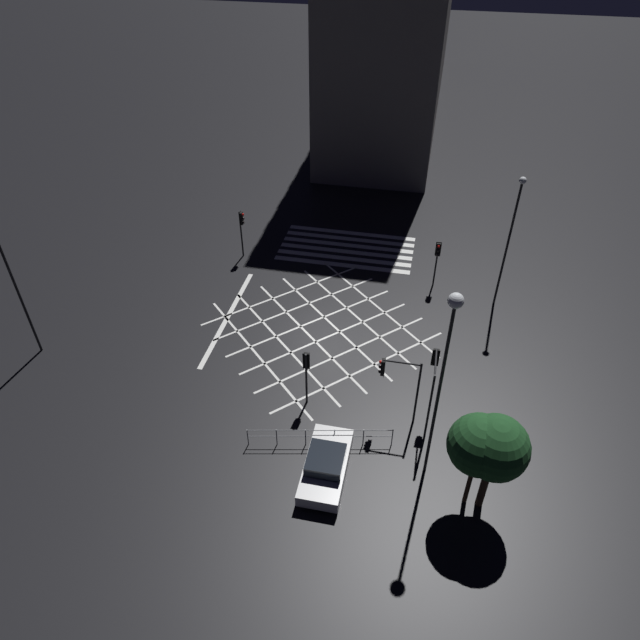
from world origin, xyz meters
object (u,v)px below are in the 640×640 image
traffic_light_nw_cross (433,377)px  street_lamp_west (2,252)px  street_lamp_far (511,229)px  street_tree_far (495,448)px  street_tree_near (479,445)px  waiting_car (326,465)px  traffic_light_nw_main (398,377)px  traffic_light_median_north (307,367)px  traffic_light_se_main (242,225)px  street_lamp_east (447,349)px  traffic_light_sw_cross (437,255)px

traffic_light_nw_cross → street_lamp_west: size_ratio=0.46×
street_lamp_far → street_tree_far: size_ratio=1.65×
street_tree_near → waiting_car: size_ratio=1.20×
traffic_light_nw_main → waiting_car: (2.67, 3.95, -2.29)m
traffic_light_median_north → street_lamp_far: street_lamp_far is taller
traffic_light_nw_cross → street_lamp_far: bearing=-18.4°
traffic_light_se_main → traffic_light_median_north: bearing=-59.6°
street_lamp_west → waiting_car: (-17.71, 4.96, -6.00)m
street_lamp_west → street_tree_near: bearing=167.9°
waiting_car → traffic_light_nw_main: bearing=-34.0°
street_tree_near → traffic_light_se_main: bearing=-47.9°
waiting_car → street_lamp_east: bearing=-75.8°
traffic_light_se_main → street_lamp_west: 15.27m
street_lamp_far → street_tree_far: 15.24m
traffic_light_se_main → street_tree_far: 23.74m
traffic_light_nw_main → street_lamp_far: 12.40m
traffic_light_nw_main → street_tree_far: street_tree_far is taller
traffic_light_median_north → street_lamp_west: 16.43m
traffic_light_nw_cross → traffic_light_sw_cross: traffic_light_nw_cross is taller
traffic_light_se_main → waiting_car: size_ratio=0.83×
street_lamp_east → street_tree_near: bearing=144.5°
traffic_light_se_main → street_lamp_far: bearing=-7.1°
traffic_light_nw_cross → street_tree_far: street_tree_far is taller
traffic_light_nw_main → street_lamp_east: bearing=121.9°
waiting_car → traffic_light_nw_cross: bearing=-46.7°
traffic_light_nw_cross → traffic_light_median_north: traffic_light_nw_cross is taller
traffic_light_nw_main → street_lamp_west: (20.37, -1.01, 3.71)m
street_lamp_east → street_tree_near: (-1.82, 1.30, -3.67)m
traffic_light_nw_main → traffic_light_sw_cross: 12.27m
street_tree_far → waiting_car: size_ratio=1.23×
street_lamp_east → street_tree_far: (-2.43, 1.33, -3.65)m
traffic_light_median_north → street_tree_far: bearing=-117.1°
street_lamp_east → street_lamp_west: 22.48m
traffic_light_nw_cross → street_lamp_far: street_lamp_far is taller
traffic_light_nw_cross → street_tree_near: 4.69m
traffic_light_nw_main → waiting_car: size_ratio=0.94×
traffic_light_nw_cross → street_lamp_west: (21.99, -0.92, 3.51)m
street_lamp_far → traffic_light_median_north: bearing=47.6°
traffic_light_sw_cross → street_lamp_west: street_lamp_west is taller
traffic_light_nw_main → waiting_car: 5.29m
traffic_light_sw_cross → street_lamp_west: size_ratio=0.35×
traffic_light_nw_cross → traffic_light_sw_cross: bearing=1.3°
traffic_light_nw_main → traffic_light_median_north: (4.51, -0.29, -0.53)m
street_lamp_east → traffic_light_median_north: bearing=-26.4°
street_lamp_west → street_tree_near: (-23.95, 5.14, -2.84)m
traffic_light_median_north → waiting_car: traffic_light_median_north is taller
street_tree_near → street_tree_far: size_ratio=0.98×
traffic_light_median_north → street_lamp_far: 14.76m
traffic_light_median_north → waiting_car: bearing=-156.5°
traffic_light_sw_cross → street_tree_near: (-2.24, 16.31, 1.42)m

